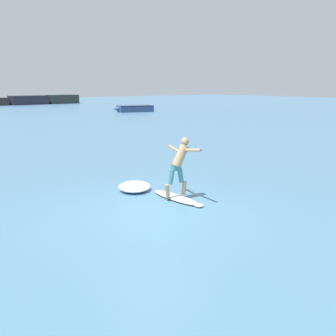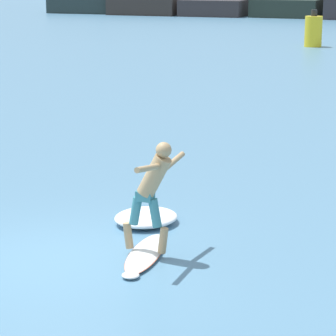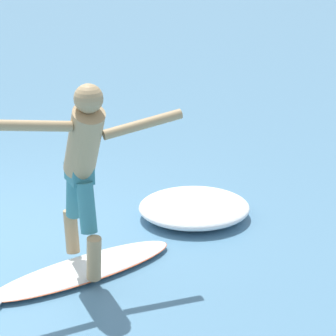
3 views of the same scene
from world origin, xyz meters
TOP-DOWN VIEW (x-y plane):
  - surfboard at (1.31, 0.61)m, footprint 0.73×2.07m
  - surfer at (1.44, 0.64)m, footprint 0.85×1.73m
  - wave_foam_at_tail at (0.73, 2.19)m, footprint 1.49×1.54m

SIDE VIEW (x-z plane):
  - surfboard at x=1.31m, z-range -0.07..0.16m
  - wave_foam_at_tail at x=0.73m, z-range 0.00..0.24m
  - surfer at x=1.44m, z-range 0.27..2.08m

